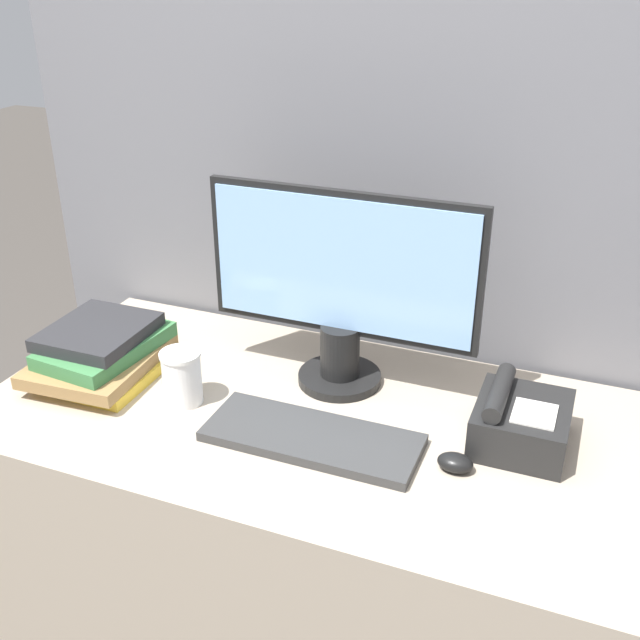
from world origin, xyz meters
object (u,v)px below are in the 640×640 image
object	(u,v)px
monitor	(341,292)
book_stack	(104,352)
keyboard	(312,438)
desk_telephone	(520,422)
coffee_cup	(182,377)
mouse	(455,463)

from	to	relation	value
monitor	book_stack	bearing A→B (deg)	-161.93
keyboard	desk_telephone	size ratio (longest dim) A/B	2.16
book_stack	desk_telephone	world-z (taller)	desk_telephone
book_stack	coffee_cup	bearing A→B (deg)	-9.31
monitor	coffee_cup	bearing A→B (deg)	-144.15
coffee_cup	desk_telephone	world-z (taller)	desk_telephone
monitor	keyboard	world-z (taller)	monitor
keyboard	desk_telephone	xyz separation A→B (m)	(0.38, 0.15, 0.04)
keyboard	desk_telephone	distance (m)	0.40
keyboard	mouse	size ratio (longest dim) A/B	6.32
book_stack	mouse	bearing A→B (deg)	-3.93
monitor	mouse	distance (m)	0.43
monitor	coffee_cup	distance (m)	0.38
mouse	coffee_cup	bearing A→B (deg)	178.17
book_stack	desk_telephone	distance (m)	0.92
keyboard	coffee_cup	world-z (taller)	coffee_cup
coffee_cup	keyboard	bearing A→B (deg)	-6.46
keyboard	book_stack	size ratio (longest dim) A/B	1.33
keyboard	book_stack	xyz separation A→B (m)	(-0.54, 0.07, 0.04)
desk_telephone	book_stack	bearing A→B (deg)	-175.31
mouse	desk_telephone	world-z (taller)	desk_telephone
keyboard	mouse	distance (m)	0.28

